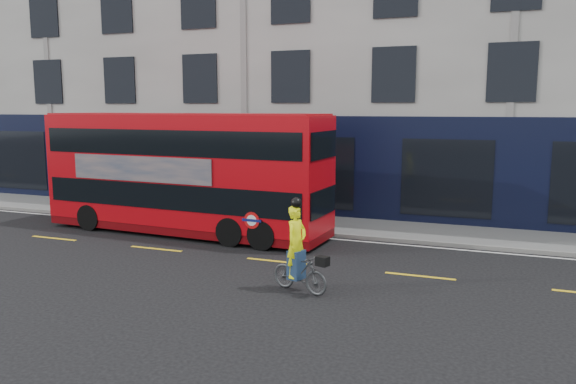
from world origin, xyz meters
The scene contains 8 objects.
ground centered at (0.00, 0.00, 0.00)m, with size 120.00×120.00×0.00m, color black.
pavement centered at (0.00, 6.50, 0.06)m, with size 60.00×3.00×0.12m, color slate.
kerb centered at (0.00, 5.00, 0.07)m, with size 60.00×0.12×0.13m, color gray.
building_terrace centered at (0.00, 12.94, 7.49)m, with size 50.00×10.07×15.00m.
road_edge_line centered at (0.00, 4.70, 0.00)m, with size 58.00×0.10×0.01m, color silver.
lane_dashes centered at (0.00, 1.50, 0.00)m, with size 58.00×0.12×0.01m, color yellow, non-canonical shape.
bus centered at (-0.30, 3.80, 2.11)m, with size 10.36×2.92×4.13m.
cyclist centered at (5.47, -0.75, 0.77)m, with size 1.61×0.88×2.25m.
Camera 1 is at (9.78, -12.80, 4.30)m, focal length 35.00 mm.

